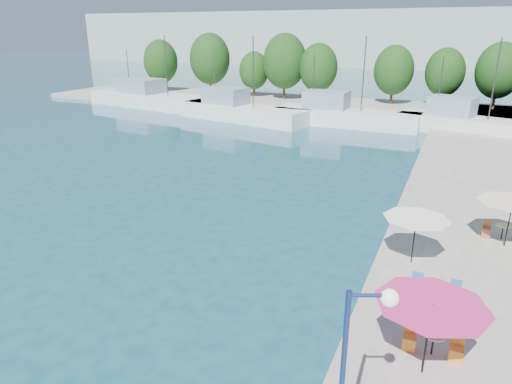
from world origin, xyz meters
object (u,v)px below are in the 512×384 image
at_px(trawler_03, 343,116).
at_px(umbrella_cream, 512,207).
at_px(street_lamp, 360,355).
at_px(trawler_02, 239,111).
at_px(umbrella_pink, 431,312).
at_px(umbrella_white, 416,224).
at_px(trawler_04, 468,124).
at_px(trawler_01, 154,99).

relative_size(trawler_03, umbrella_cream, 5.19).
xyz_separation_m(trawler_03, street_lamp, (11.01, -44.11, 3.02)).
distance_m(trawler_02, umbrella_pink, 45.02).
distance_m(trawler_02, trawler_03, 12.46).
bearing_deg(trawler_03, umbrella_cream, -61.52).
xyz_separation_m(umbrella_white, umbrella_cream, (3.91, 3.60, 0.10)).
relative_size(umbrella_pink, umbrella_white, 1.16).
distance_m(umbrella_pink, street_lamp, 4.73).
height_order(umbrella_pink, street_lamp, street_lamp).
xyz_separation_m(umbrella_pink, street_lamp, (-1.24, -4.37, 1.34)).
distance_m(trawler_04, umbrella_cream, 29.53).
height_order(trawler_03, trawler_04, same).
relative_size(trawler_02, umbrella_pink, 5.26).
xyz_separation_m(trawler_01, umbrella_white, (39.22, -35.12, 1.44)).
xyz_separation_m(trawler_03, umbrella_pink, (12.25, -39.74, 1.67)).
xyz_separation_m(trawler_01, umbrella_cream, (43.14, -31.53, 1.54)).
bearing_deg(trawler_02, umbrella_white, -40.74).
bearing_deg(trawler_01, trawler_03, 4.71).
height_order(trawler_02, umbrella_white, trawler_02).
relative_size(trawler_03, umbrella_white, 5.72).
bearing_deg(umbrella_cream, umbrella_white, -137.43).
xyz_separation_m(trawler_04, umbrella_white, (-2.08, -33.03, 1.44)).
xyz_separation_m(trawler_01, street_lamp, (39.07, -46.57, 3.02)).
distance_m(trawler_02, trawler_04, 25.64).
height_order(trawler_02, umbrella_pink, trawler_02).
height_order(umbrella_white, umbrella_cream, umbrella_cream).
bearing_deg(trawler_01, trawler_02, -6.19).
distance_m(trawler_03, umbrella_pink, 41.62).
bearing_deg(trawler_02, umbrella_cream, -32.83).
height_order(trawler_01, umbrella_cream, trawler_01).
xyz_separation_m(umbrella_pink, umbrella_cream, (2.82, 10.68, -0.14)).
bearing_deg(umbrella_pink, trawler_02, 123.06).
relative_size(trawler_01, trawler_02, 1.30).
bearing_deg(umbrella_white, trawler_03, 108.86).
relative_size(umbrella_white, umbrella_cream, 0.91).
xyz_separation_m(trawler_02, umbrella_white, (23.45, -30.62, 1.44)).
bearing_deg(street_lamp, trawler_02, 95.82).
bearing_deg(umbrella_pink, trawler_03, 107.13).
distance_m(trawler_01, trawler_02, 16.40).
relative_size(trawler_03, street_lamp, 3.26).
xyz_separation_m(trawler_02, umbrella_cream, (27.36, -27.03, 1.54)).
height_order(trawler_02, trawler_03, same).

